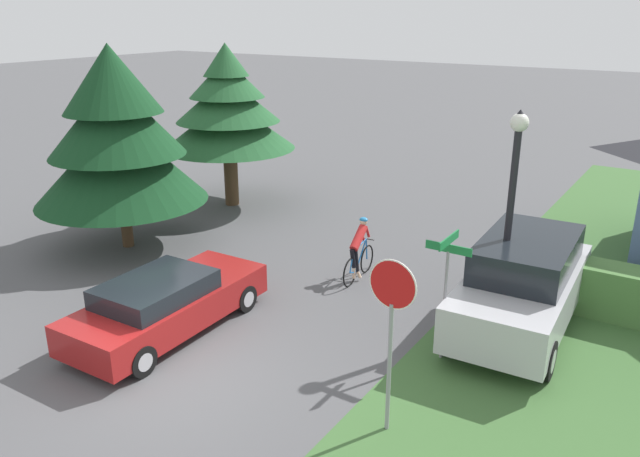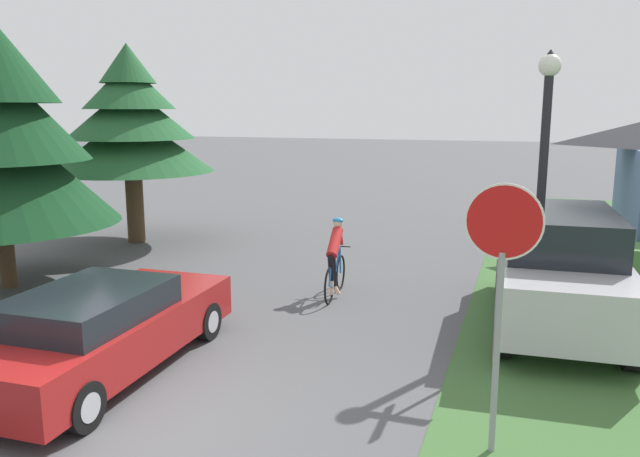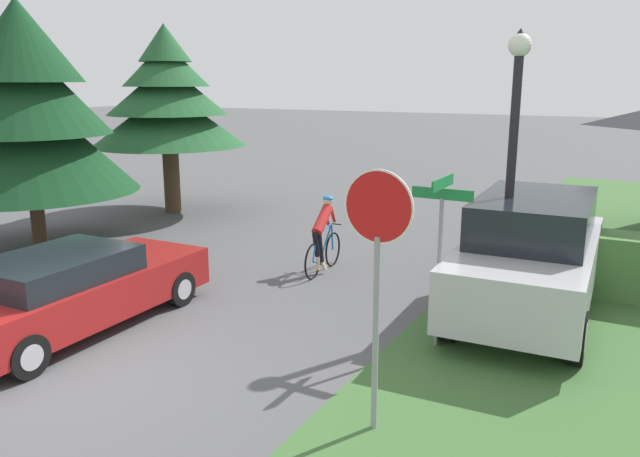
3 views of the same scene
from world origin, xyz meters
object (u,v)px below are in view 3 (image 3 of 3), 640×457
(street_lamp, at_px, (513,137))
(street_name_sign, at_px, (441,230))
(cyclist, at_px, (323,237))
(conifer_tall_near, at_px, (26,111))
(conifer_tall_far, at_px, (167,100))
(parked_suv_right, at_px, (530,255))
(sedan_left_lane, at_px, (72,290))
(stop_sign, at_px, (378,247))

(street_lamp, bearing_deg, street_name_sign, -106.01)
(cyclist, distance_m, conifer_tall_near, 7.33)
(conifer_tall_far, bearing_deg, conifer_tall_near, -88.18)
(cyclist, xyz_separation_m, parked_suv_right, (4.15, -0.38, 0.27))
(sedan_left_lane, distance_m, cyclist, 5.00)
(conifer_tall_near, bearing_deg, stop_sign, -18.58)
(stop_sign, relative_size, conifer_tall_far, 0.55)
(sedan_left_lane, distance_m, stop_sign, 5.60)
(stop_sign, distance_m, street_name_sign, 2.57)
(street_name_sign, distance_m, conifer_tall_near, 10.11)
(parked_suv_right, distance_m, stop_sign, 4.80)
(parked_suv_right, relative_size, street_name_sign, 1.96)
(stop_sign, xyz_separation_m, street_name_sign, (-0.12, 2.54, -0.37))
(sedan_left_lane, relative_size, cyclist, 2.64)
(parked_suv_right, bearing_deg, stop_sign, 167.56)
(stop_sign, bearing_deg, conifer_tall_far, -36.30)
(sedan_left_lane, xyz_separation_m, stop_sign, (5.39, -0.40, 1.49))
(sedan_left_lane, bearing_deg, stop_sign, -95.61)
(stop_sign, relative_size, street_lamp, 0.64)
(parked_suv_right, xyz_separation_m, street_lamp, (-0.37, -0.18, 1.96))
(sedan_left_lane, height_order, parked_suv_right, parked_suv_right)
(street_name_sign, xyz_separation_m, conifer_tall_far, (-10.12, 5.62, 1.54))
(sedan_left_lane, height_order, cyclist, cyclist)
(sedan_left_lane, height_order, conifer_tall_near, conifer_tall_near)
(conifer_tall_near, distance_m, conifer_tall_far, 4.77)
(conifer_tall_near, bearing_deg, sedan_left_lane, -32.48)
(stop_sign, xyz_separation_m, conifer_tall_far, (-10.24, 8.16, 1.18))
(street_name_sign, relative_size, conifer_tall_far, 0.47)
(stop_sign, bearing_deg, conifer_tall_near, -16.34)
(street_lamp, distance_m, conifer_tall_far, 11.30)
(stop_sign, bearing_deg, cyclist, -53.71)
(sedan_left_lane, xyz_separation_m, conifer_tall_near, (-4.70, 3.00, 2.55))
(street_lamp, relative_size, conifer_tall_near, 0.83)
(street_lamp, bearing_deg, sedan_left_lane, -145.29)
(street_lamp, relative_size, conifer_tall_far, 0.85)
(cyclist, distance_m, street_lamp, 4.43)
(street_name_sign, bearing_deg, conifer_tall_far, 150.97)
(sedan_left_lane, bearing_deg, conifer_tall_near, 56.13)
(street_lamp, bearing_deg, conifer_tall_far, 160.67)
(sedan_left_lane, xyz_separation_m, cyclist, (2.03, 4.57, 0.10))
(conifer_tall_near, bearing_deg, parked_suv_right, 6.30)
(sedan_left_lane, relative_size, conifer_tall_near, 0.82)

